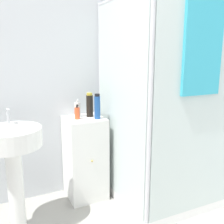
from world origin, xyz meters
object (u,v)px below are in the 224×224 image
(shampoo_bottle_blue, at_px, (97,107))
(soap_dispenser, at_px, (77,113))
(shampoo_bottle_tall_black, at_px, (90,105))
(sink, at_px, (13,152))
(lotion_bottle_white, at_px, (78,109))

(shampoo_bottle_blue, bearing_deg, soap_dispenser, 157.75)
(soap_dispenser, bearing_deg, shampoo_bottle_blue, -22.25)
(soap_dispenser, bearing_deg, shampoo_bottle_tall_black, 17.56)
(sink, height_order, lotion_bottle_white, sink)
(sink, distance_m, shampoo_bottle_tall_black, 0.87)
(shampoo_bottle_blue, bearing_deg, sink, -168.13)
(lotion_bottle_white, bearing_deg, sink, -153.14)
(shampoo_bottle_tall_black, height_order, shampoo_bottle_blue, shampoo_bottle_blue)
(sink, height_order, shampoo_bottle_blue, shampoo_bottle_blue)
(soap_dispenser, height_order, lotion_bottle_white, lotion_bottle_white)
(shampoo_bottle_blue, distance_m, lotion_bottle_white, 0.23)
(soap_dispenser, distance_m, shampoo_bottle_blue, 0.21)
(soap_dispenser, relative_size, shampoo_bottle_tall_black, 0.60)
(soap_dispenser, xyz_separation_m, shampoo_bottle_blue, (0.18, -0.07, 0.06))
(soap_dispenser, distance_m, lotion_bottle_white, 0.10)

